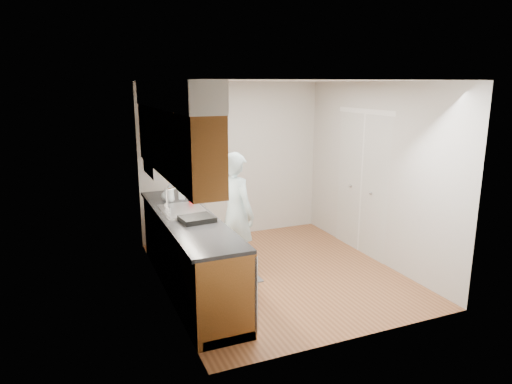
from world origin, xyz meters
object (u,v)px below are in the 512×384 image
Objects in this scene: soap_bottle_a at (170,191)px; soap_bottle_c at (165,194)px; person at (236,206)px; soap_bottle_b at (182,192)px; dish_rack at (197,219)px; soda_can at (191,200)px; steel_can at (190,196)px.

soap_bottle_c is (-0.05, 0.09, -0.06)m from soap_bottle_a.
person is 6.72× the size of soap_bottle_a.
soap_bottle_b is 0.49× the size of dish_rack.
soap_bottle_b is 0.22m from soap_bottle_c.
soap_bottle_c is at bearing 118.30° from soap_bottle_a.
soda_can is at bearing -46.79° from soap_bottle_a.
steel_can is (0.04, 0.17, 0.01)m from soda_can.
person reaches higher than soap_bottle_c.
person is at bearing -47.46° from soap_bottle_b.
person is 0.92m from soap_bottle_a.
soap_bottle_a reaches higher than steel_can.
soap_bottle_a reaches higher than soda_can.
dish_rack is at bearing 103.63° from person.
steel_can reaches higher than soda_can.
soap_bottle_a is 1.74× the size of soap_bottle_c.
soap_bottle_c is at bearing 27.37° from person.
soda_can is at bearing -50.48° from soap_bottle_c.
soda_can is 0.29× the size of dish_rack.
soap_bottle_a is 0.27m from steel_can.
dish_rack is at bearing -100.13° from soda_can.
person reaches higher than soap_bottle_a.
soap_bottle_b is at bearing 17.22° from soap_bottle_a.
soap_bottle_c reaches higher than dish_rack.
soda_can is 0.81m from dish_rack.
steel_can is at bearing -14.18° from soap_bottle_a.
soap_bottle_b is (0.17, 0.05, -0.05)m from soap_bottle_a.
person is 0.80m from dish_rack.
soda_can is (-0.50, 0.32, 0.06)m from person.
dish_rack is (-0.65, -0.48, 0.04)m from person.
soap_bottle_c is (-0.22, 0.04, -0.01)m from soap_bottle_b.
soap_bottle_a is at bearing 29.85° from person.
steel_can is at bearing -54.20° from soap_bottle_b.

